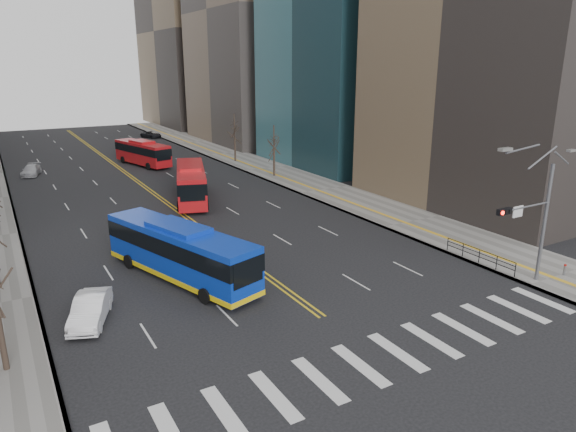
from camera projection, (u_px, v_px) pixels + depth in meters
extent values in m
plane|color=black|center=(379.00, 358.00, 25.42)|extent=(220.00, 220.00, 0.00)
cube|color=slate|center=(266.00, 168.00, 71.11)|extent=(7.00, 130.00, 0.15)
cube|color=silver|center=(225.00, 413.00, 21.43)|extent=(0.70, 4.00, 0.01)
cube|color=silver|center=(275.00, 395.00, 22.57)|extent=(0.70, 4.00, 0.01)
cube|color=silver|center=(319.00, 379.00, 23.71)|extent=(0.70, 4.00, 0.01)
cube|color=silver|center=(360.00, 365.00, 24.85)|extent=(0.70, 4.00, 0.01)
cube|color=silver|center=(397.00, 352.00, 25.99)|extent=(0.70, 4.00, 0.01)
cube|color=silver|center=(431.00, 340.00, 27.13)|extent=(0.70, 4.00, 0.01)
cube|color=silver|center=(462.00, 329.00, 28.27)|extent=(0.70, 4.00, 0.01)
cube|color=silver|center=(491.00, 318.00, 29.41)|extent=(0.70, 4.00, 0.01)
cube|color=silver|center=(518.00, 309.00, 30.55)|extent=(0.70, 4.00, 0.01)
cube|color=silver|center=(542.00, 300.00, 31.69)|extent=(0.70, 4.00, 0.01)
cube|color=gold|center=(119.00, 169.00, 70.88)|extent=(0.15, 100.00, 0.01)
cube|color=gold|center=(122.00, 169.00, 71.07)|extent=(0.15, 100.00, 0.01)
cube|color=#756251|center=(259.00, 12.00, 92.14)|extent=(20.00, 26.00, 46.00)
cube|color=brown|center=(192.00, 32.00, 118.73)|extent=(18.00, 30.00, 42.00)
cylinder|color=slate|center=(544.00, 225.00, 33.27)|extent=(0.24, 0.24, 8.00)
cylinder|color=slate|center=(525.00, 207.00, 31.76)|extent=(4.50, 0.12, 0.12)
cube|color=black|center=(504.00, 211.00, 30.82)|extent=(1.10, 0.28, 0.38)
cylinder|color=#FF190C|center=(503.00, 213.00, 30.51)|extent=(0.24, 0.08, 0.24)
cylinder|color=black|center=(507.00, 212.00, 30.68)|extent=(0.24, 0.08, 0.24)
cylinder|color=black|center=(510.00, 211.00, 30.85)|extent=(0.24, 0.08, 0.24)
cube|color=silver|center=(518.00, 212.00, 31.50)|extent=(0.90, 0.06, 0.70)
cube|color=#999993|center=(505.00, 149.00, 29.44)|extent=(0.90, 0.35, 0.18)
cube|color=black|center=(480.00, 250.00, 36.96)|extent=(0.04, 6.00, 0.04)
cylinder|color=black|center=(515.00, 270.00, 34.62)|extent=(0.06, 0.06, 1.00)
cylinder|color=black|center=(497.00, 263.00, 35.86)|extent=(0.06, 0.06, 1.00)
cylinder|color=black|center=(479.00, 256.00, 37.10)|extent=(0.06, 0.06, 1.00)
cylinder|color=black|center=(463.00, 250.00, 38.35)|extent=(0.06, 0.06, 1.00)
cylinder|color=black|center=(448.00, 244.00, 39.59)|extent=(0.06, 0.06, 1.00)
cylinder|color=slate|center=(565.00, 270.00, 34.96)|extent=(0.16, 0.16, 0.70)
cylinder|color=#B2140F|center=(565.00, 265.00, 34.85)|extent=(0.17, 0.17, 0.10)
cylinder|color=#32251F|center=(1.00, 336.00, 23.80)|extent=(0.28, 0.28, 3.75)
cylinder|color=#32251F|center=(274.00, 163.00, 65.77)|extent=(0.28, 0.28, 3.50)
cylinder|color=#32251F|center=(235.00, 149.00, 75.68)|extent=(0.28, 0.28, 3.75)
cube|color=#0C33B9|center=(180.00, 251.00, 34.38)|extent=(6.68, 13.44, 3.18)
cube|color=black|center=(179.00, 243.00, 34.21)|extent=(6.74, 13.47, 1.13)
cube|color=#0C33B9|center=(178.00, 227.00, 33.90)|extent=(3.52, 5.08, 0.40)
cube|color=yellow|center=(181.00, 271.00, 34.78)|extent=(6.74, 13.47, 0.35)
cylinder|color=black|center=(205.00, 296.00, 31.10)|extent=(0.59, 1.04, 1.00)
cylinder|color=black|center=(239.00, 282.00, 33.06)|extent=(0.59, 1.04, 1.00)
cylinder|color=black|center=(129.00, 261.00, 36.52)|extent=(0.59, 1.04, 1.00)
cylinder|color=black|center=(162.00, 251.00, 38.48)|extent=(0.59, 1.04, 1.00)
cube|color=red|center=(191.00, 183.00, 54.22)|extent=(6.50, 12.41, 3.19)
cube|color=black|center=(191.00, 177.00, 54.05)|extent=(6.56, 12.45, 1.13)
cube|color=red|center=(190.00, 167.00, 53.74)|extent=(3.45, 4.74, 0.40)
cylinder|color=black|center=(179.00, 206.00, 50.71)|extent=(0.60, 1.04, 1.00)
cylinder|color=black|center=(207.00, 205.00, 51.24)|extent=(0.60, 1.04, 1.00)
cylinder|color=black|center=(179.00, 188.00, 58.02)|extent=(0.60, 1.04, 1.00)
cylinder|color=black|center=(203.00, 187.00, 58.55)|extent=(0.60, 1.04, 1.00)
cube|color=red|center=(143.00, 153.00, 73.28)|extent=(5.30, 11.50, 2.91)
cube|color=black|center=(142.00, 149.00, 73.12)|extent=(5.36, 11.53, 1.04)
cube|color=red|center=(142.00, 142.00, 72.83)|extent=(2.96, 4.31, 0.40)
cylinder|color=black|center=(148.00, 166.00, 70.35)|extent=(0.54, 1.04, 1.00)
cylinder|color=black|center=(165.00, 164.00, 72.07)|extent=(0.54, 1.04, 1.00)
cylinder|color=black|center=(123.00, 160.00, 75.23)|extent=(0.54, 1.04, 1.00)
cylinder|color=black|center=(139.00, 158.00, 76.95)|extent=(0.54, 1.04, 1.00)
imported|color=white|center=(90.00, 309.00, 28.80)|extent=(3.27, 4.98, 1.55)
imported|color=black|center=(192.00, 166.00, 69.01)|extent=(2.69, 4.65, 1.49)
imported|color=#ABABB1|center=(31.00, 170.00, 66.87)|extent=(3.14, 5.04, 1.36)
imported|color=black|center=(151.00, 135.00, 100.88)|extent=(3.71, 4.98, 1.26)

